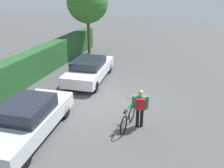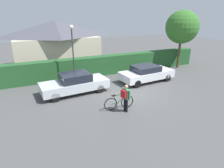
# 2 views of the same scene
# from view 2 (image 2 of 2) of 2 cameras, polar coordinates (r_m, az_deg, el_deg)

# --- Properties ---
(ground_plane) EXTENTS (60.00, 60.00, 0.00)m
(ground_plane) POSITION_cam_2_polar(r_m,az_deg,el_deg) (13.16, 5.16, -3.02)
(ground_plane) COLOR #4D4D4D
(hedge_row) EXTENTS (19.61, 0.90, 1.64)m
(hedge_row) POSITION_cam_2_polar(r_m,az_deg,el_deg) (17.17, -2.95, 5.50)
(hedge_row) COLOR #245529
(hedge_row) RESTS_ON ground
(house_distant) EXTENTS (8.37, 4.32, 4.48)m
(house_distant) POSITION_cam_2_polar(r_m,az_deg,el_deg) (20.66, -15.87, 11.44)
(house_distant) COLOR beige
(house_distant) RESTS_ON ground
(parked_car_near) EXTENTS (4.60, 2.10, 1.39)m
(parked_car_near) POSITION_cam_2_polar(r_m,az_deg,el_deg) (13.33, -10.85, 0.22)
(parked_car_near) COLOR silver
(parked_car_near) RESTS_ON ground
(parked_car_far) EXTENTS (4.45, 2.11, 1.30)m
(parked_car_far) POSITION_cam_2_polar(r_m,az_deg,el_deg) (15.58, 10.05, 3.14)
(parked_car_far) COLOR silver
(parked_car_far) RESTS_ON ground
(bicycle) EXTENTS (1.77, 0.50, 1.03)m
(bicycle) POSITION_cam_2_polar(r_m,az_deg,el_deg) (11.02, 2.07, -5.39)
(bicycle) COLOR black
(bicycle) RESTS_ON ground
(person_rider) EXTENTS (0.42, 0.63, 1.58)m
(person_rider) POSITION_cam_2_polar(r_m,az_deg,el_deg) (10.53, 4.00, -3.47)
(person_rider) COLOR black
(person_rider) RESTS_ON ground
(street_lamp) EXTENTS (0.28, 0.28, 4.37)m
(street_lamp) POSITION_cam_2_polar(r_m,az_deg,el_deg) (14.58, -11.45, 10.51)
(street_lamp) COLOR #38383D
(street_lamp) RESTS_ON ground
(tree_kerbside) EXTENTS (3.07, 3.07, 5.44)m
(tree_kerbside) POSITION_cam_2_polar(r_m,az_deg,el_deg) (20.06, 19.86, 15.42)
(tree_kerbside) COLOR brown
(tree_kerbside) RESTS_ON ground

